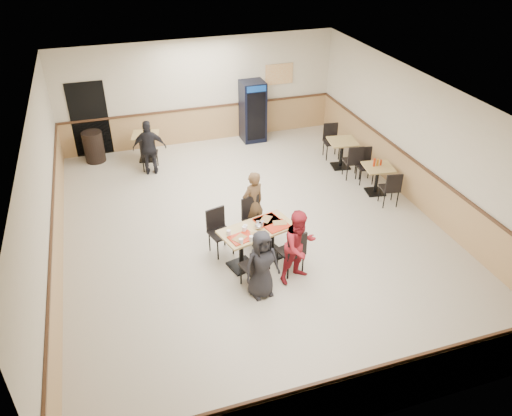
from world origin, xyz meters
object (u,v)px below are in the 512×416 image
object	(u,v)px
diner_woman_right	(299,246)
side_table_far	(342,150)
diner_man_opposite	(253,203)
lone_diner	(150,148)
main_table	(257,239)
side_table_near	(377,175)
diner_woman_left	(262,264)
back_table	(146,143)
pepsi_cooler	(253,111)
trash_bin	(94,147)

from	to	relation	value
diner_woman_right	side_table_far	size ratio (longest dim) A/B	1.83
diner_man_opposite	lone_diner	size ratio (longest dim) A/B	1.00
main_table	lone_diner	xyz separation A→B (m)	(-1.47, 4.43, 0.22)
diner_man_opposite	side_table_near	distance (m)	3.48
side_table_far	diner_woman_right	bearing A→B (deg)	-125.64
lone_diner	side_table_near	bearing A→B (deg)	161.75
main_table	diner_woman_left	size ratio (longest dim) A/B	1.17
side_table_far	back_table	world-z (taller)	side_table_far
back_table	pepsi_cooler	xyz separation A→B (m)	(3.19, 0.39, 0.39)
diner_woman_left	main_table	bearing A→B (deg)	68.94
main_table	diner_man_opposite	xyz separation A→B (m)	(0.23, 0.97, 0.22)
lone_diner	side_table_far	distance (m)	5.05
diner_woman_right	trash_bin	size ratio (longest dim) A/B	1.75
pepsi_cooler	trash_bin	distance (m)	4.60
diner_man_opposite	side_table_near	bearing A→B (deg)	171.82
diner_woman_right	lone_diner	distance (m)	5.58
main_table	lone_diner	distance (m)	4.67
side_table_near	side_table_far	world-z (taller)	side_table_far
main_table	back_table	world-z (taller)	main_table
trash_bin	lone_diner	bearing A→B (deg)	-40.94
diner_woman_right	diner_man_opposite	xyz separation A→B (m)	(-0.35, 1.73, -0.01)
diner_man_opposite	pepsi_cooler	world-z (taller)	pepsi_cooler
side_table_near	side_table_far	size ratio (longest dim) A/B	0.95
pepsi_cooler	side_table_near	bearing A→B (deg)	-65.12
main_table	back_table	xyz separation A→B (m)	(-1.47, 5.28, -0.02)
main_table	diner_woman_right	size ratio (longest dim) A/B	1.06
main_table	side_table_far	bearing A→B (deg)	28.51
side_table_near	diner_woman_left	bearing A→B (deg)	-145.38
diner_woman_right	pepsi_cooler	world-z (taller)	pepsi_cooler
diner_man_opposite	trash_bin	world-z (taller)	diner_man_opposite
diner_man_opposite	pepsi_cooler	xyz separation A→B (m)	(1.49, 4.71, 0.16)
main_table	diner_woman_left	world-z (taller)	diner_woman_left
diner_man_opposite	back_table	size ratio (longest dim) A/B	1.75
main_table	pepsi_cooler	world-z (taller)	pepsi_cooler
lone_diner	pepsi_cooler	world-z (taller)	pepsi_cooler
lone_diner	diner_woman_right	bearing A→B (deg)	121.53
side_table_far	back_table	bearing A→B (deg)	157.18
lone_diner	trash_bin	xyz separation A→B (m)	(-1.39, 1.20, -0.31)
diner_man_opposite	side_table_far	world-z (taller)	diner_man_opposite
diner_woman_right	pepsi_cooler	size ratio (longest dim) A/B	0.84
pepsi_cooler	trash_bin	world-z (taller)	pepsi_cooler
diner_woman_left	diner_woman_right	bearing A→B (deg)	6.83
diner_woman_left	back_table	size ratio (longest dim) A/B	1.61
diner_man_opposite	side_table_near	xyz separation A→B (m)	(3.40, 0.72, -0.25)
diner_woman_left	diner_man_opposite	xyz separation A→B (m)	(0.45, 1.94, 0.06)
diner_woman_right	trash_bin	bearing A→B (deg)	100.90
main_table	pepsi_cooler	distance (m)	5.94
side_table_far	trash_bin	bearing A→B (deg)	159.02
diner_man_opposite	lone_diner	world-z (taller)	diner_man_opposite
side_table_near	back_table	distance (m)	6.24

